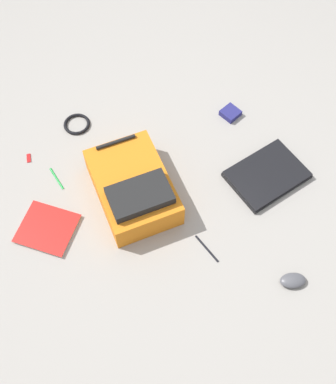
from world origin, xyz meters
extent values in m
plane|color=gray|center=(0.00, 0.00, 0.00)|extent=(4.15, 4.15, 0.00)
cube|color=orange|center=(-0.12, 0.08, 0.07)|extent=(0.34, 0.46, 0.13)
cube|color=black|center=(-0.11, -0.02, 0.15)|extent=(0.27, 0.18, 0.04)
cylinder|color=black|center=(-0.14, 0.28, 0.14)|extent=(0.18, 0.03, 0.02)
cube|color=black|center=(0.48, -0.01, 0.01)|extent=(0.39, 0.33, 0.02)
cube|color=black|center=(0.48, -0.01, 0.03)|extent=(0.38, 0.32, 0.01)
cube|color=silver|center=(-0.52, 0.03, 0.01)|extent=(0.30, 0.29, 0.01)
cube|color=red|center=(-0.52, 0.03, 0.01)|extent=(0.31, 0.30, 0.00)
ellipsoid|color=#4C4C51|center=(0.38, -0.50, 0.02)|extent=(0.12, 0.08, 0.03)
torus|color=black|center=(-0.28, 0.54, 0.01)|extent=(0.13, 0.13, 0.01)
cylinder|color=black|center=(0.10, -0.26, 0.00)|extent=(0.06, 0.14, 0.01)
cylinder|color=#198C33|center=(-0.43, 0.27, 0.00)|extent=(0.04, 0.13, 0.01)
cube|color=navy|center=(0.45, 0.37, 0.01)|extent=(0.11, 0.11, 0.03)
cube|color=#B21919|center=(-0.54, 0.42, 0.00)|extent=(0.02, 0.05, 0.01)
camera|label=1|loc=(-0.30, -0.96, 1.84)|focal=44.43mm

